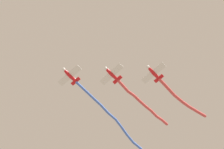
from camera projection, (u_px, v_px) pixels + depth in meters
airplane_lead at (70, 75)px, 87.31m from camera, size 7.51×5.85×1.91m
smoke_trail_lead at (110, 116)px, 90.97m from camera, size 13.39×24.73×2.58m
airplane_left_wing at (112, 74)px, 87.44m from camera, size 7.42×5.84×1.91m
smoke_trail_left_wing at (143, 104)px, 92.05m from camera, size 11.41×19.31×4.24m
airplane_right_wing at (153, 73)px, 87.58m from camera, size 7.45×5.83×1.91m
smoke_trail_right_wing at (182, 100)px, 91.94m from camera, size 11.86×16.72×3.75m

